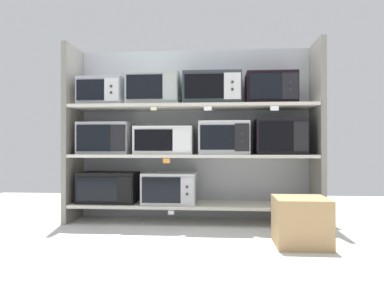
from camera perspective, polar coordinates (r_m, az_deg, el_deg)
ground at (r=2.66m, az=-1.74°, el=-16.75°), size 6.34×6.00×0.02m
back_panel at (r=3.79m, az=0.29°, el=1.60°), size 2.54×0.04×1.74m
upright_left at (r=3.83m, az=-18.20°, el=1.60°), size 0.05×0.45×1.74m
upright_right at (r=3.66m, az=19.11°, el=1.69°), size 0.05×0.45×1.74m
shelf_0 at (r=3.59m, az=0.00°, el=-9.51°), size 2.34×0.45×0.03m
microwave_0 at (r=3.72m, az=-12.93°, el=-6.62°), size 0.56×0.35×0.30m
microwave_1 at (r=3.59m, az=-3.49°, el=-6.87°), size 0.51×0.41×0.30m
price_tag_0 at (r=3.39m, az=-3.31°, el=-10.70°), size 0.06×0.00×0.04m
shelf_1 at (r=3.55m, az=0.00°, el=-1.86°), size 2.34×0.45×0.03m
microwave_2 at (r=3.71m, az=-13.36°, el=0.87°), size 0.50×0.35×0.31m
microwave_3 at (r=3.58m, az=-4.30°, el=0.56°), size 0.56×0.39×0.27m
microwave_4 at (r=3.53m, az=5.04°, el=0.96°), size 0.48×0.39×0.32m
microwave_5 at (r=3.58m, az=13.62°, el=1.11°), size 0.47×0.37×0.34m
price_tag_1 at (r=3.35m, az=-4.05°, el=-2.65°), size 0.07×0.00×0.04m
shelf_2 at (r=3.57m, az=0.00°, el=5.85°), size 2.34×0.45×0.03m
microwave_6 at (r=3.76m, az=-13.86°, el=7.88°), size 0.43×0.36×0.27m
microwave_7 at (r=3.64m, az=-6.00°, el=8.52°), size 0.50×0.35×0.32m
microwave_8 at (r=3.58m, az=3.22°, el=8.54°), size 0.55×0.42×0.30m
microwave_9 at (r=3.61m, az=12.24°, el=8.43°), size 0.47×0.37×0.30m
price_tag_2 at (r=3.38m, az=-6.05°, el=5.57°), size 0.06×0.00×0.03m
price_tag_3 at (r=3.33m, az=2.50°, el=5.62°), size 0.07×0.00×0.04m
price_tag_4 at (r=3.36m, az=12.85°, el=5.52°), size 0.08×0.00×0.04m
shipping_carton at (r=2.89m, az=16.73°, el=-11.57°), size 0.39×0.39×0.36m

